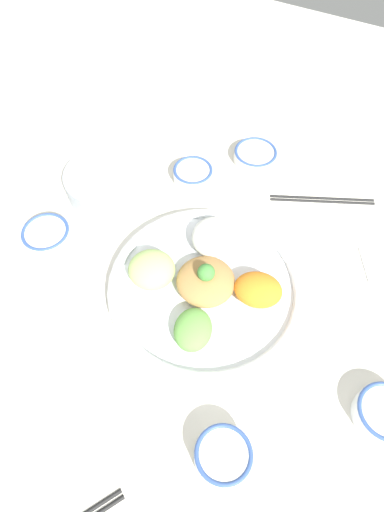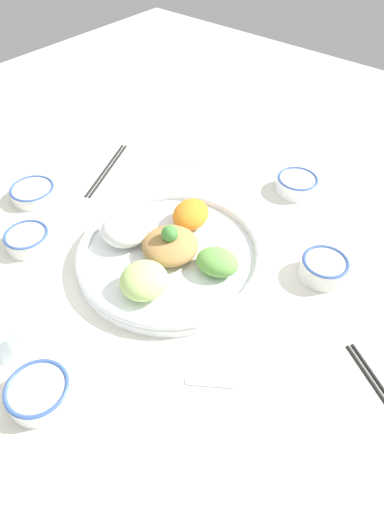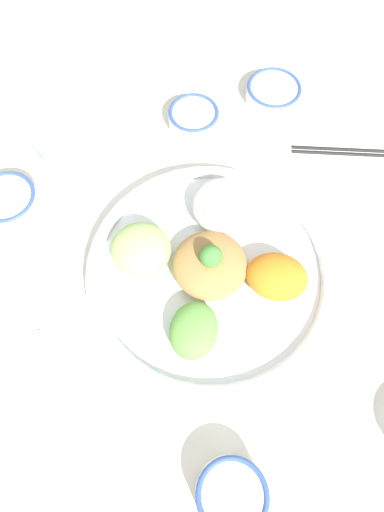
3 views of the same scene
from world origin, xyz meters
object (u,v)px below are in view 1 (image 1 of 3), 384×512
at_px(rice_bowl_plain, 193,174).
at_px(side_serving_bowl, 106,181).
at_px(salad_platter, 203,284).
at_px(serving_spoon_extra, 371,281).
at_px(serving_spoon_main, 66,375).
at_px(sauce_bowl_dark, 223,456).
at_px(sauce_bowl_far, 255,155).
at_px(rice_bowl_blue, 47,235).
at_px(chopsticks_pair_near, 322,199).

height_order(rice_bowl_plain, side_serving_bowl, side_serving_bowl).
relative_size(salad_platter, serving_spoon_extra, 3.11).
relative_size(rice_bowl_plain, serving_spoon_extra, 0.76).
distance_m(side_serving_bowl, serving_spoon_main, 0.45).
bearing_deg(sauce_bowl_dark, sauce_bowl_far, -71.53).
height_order(salad_platter, serving_spoon_main, salad_platter).
relative_size(rice_bowl_blue, rice_bowl_plain, 1.08).
bearing_deg(salad_platter, rice_bowl_blue, 7.28).
height_order(salad_platter, side_serving_bowl, salad_platter).
bearing_deg(rice_bowl_blue, chopsticks_pair_near, -141.89).
bearing_deg(serving_spoon_extra, sauce_bowl_far, 29.71).
bearing_deg(sauce_bowl_dark, serving_spoon_extra, -106.40).
xyz_separation_m(rice_bowl_blue, rice_bowl_plain, (-0.20, -0.31, 0.00)).
distance_m(rice_bowl_blue, side_serving_bowl, 0.19).
bearing_deg(side_serving_bowl, sauce_bowl_far, -136.92).
distance_m(sauce_bowl_far, side_serving_bowl, 0.37).
relative_size(side_serving_bowl, serving_spoon_main, 1.61).
relative_size(salad_platter, side_serving_bowl, 2.04).
bearing_deg(rice_bowl_plain, sauce_bowl_far, -129.44).
bearing_deg(serving_spoon_main, sauce_bowl_dark, -123.48).
bearing_deg(side_serving_bowl, chopsticks_pair_near, -156.17).
distance_m(rice_bowl_blue, sauce_bowl_far, 0.53).
bearing_deg(side_serving_bowl, sauce_bowl_dark, 140.43).
relative_size(chopsticks_pair_near, serving_spoon_main, 1.93).
xyz_separation_m(salad_platter, rice_bowl_blue, (0.35, 0.05, -0.00)).
height_order(rice_bowl_blue, sauce_bowl_dark, sauce_bowl_dark).
height_order(rice_bowl_blue, rice_bowl_plain, same).
bearing_deg(salad_platter, chopsticks_pair_near, -112.20).
height_order(salad_platter, sauce_bowl_dark, salad_platter).
xyz_separation_m(rice_bowl_blue, chopsticks_pair_near, (-0.49, -0.39, -0.02)).
bearing_deg(rice_bowl_blue, rice_bowl_plain, -122.60).
bearing_deg(sauce_bowl_far, serving_spoon_extra, 148.42).
bearing_deg(serving_spoon_extra, rice_bowl_plain, 50.76).
bearing_deg(serving_spoon_main, side_serving_bowl, -10.75).
relative_size(sauce_bowl_dark, chopsticks_pair_near, 0.41).
bearing_deg(rice_bowl_blue, serving_spoon_main, 133.47).
height_order(sauce_bowl_dark, rice_bowl_plain, sauce_bowl_dark).
distance_m(salad_platter, serving_spoon_main, 0.31).
bearing_deg(sauce_bowl_dark, salad_platter, -57.76).
distance_m(sauce_bowl_far, serving_spoon_extra, 0.41).
relative_size(salad_platter, sauce_bowl_dark, 4.18).
height_order(rice_bowl_plain, sauce_bowl_far, rice_bowl_plain).
bearing_deg(salad_platter, serving_spoon_main, 62.73).
bearing_deg(serving_spoon_main, serving_spoon_extra, -78.95).
height_order(sauce_bowl_dark, serving_spoon_main, sauce_bowl_dark).
bearing_deg(salad_platter, rice_bowl_plain, -58.71).
height_order(rice_bowl_blue, side_serving_bowl, side_serving_bowl).
bearing_deg(side_serving_bowl, serving_spoon_main, 113.86).
bearing_deg(chopsticks_pair_near, serving_spoon_main, -138.66).
bearing_deg(sauce_bowl_far, salad_platter, 97.54).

